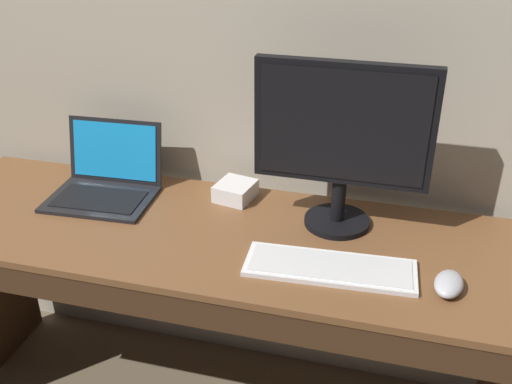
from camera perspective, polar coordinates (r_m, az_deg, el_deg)
desk at (r=1.77m, az=-4.53°, el=-9.34°), size 1.75×0.57×0.73m
laptop_black at (r=1.90m, az=-14.24°, el=1.17°), size 0.33×0.29×0.21m
external_monitor at (r=1.58m, az=8.35°, el=5.27°), size 0.47×0.19×0.48m
wired_keyboard at (r=1.52m, az=7.15°, el=-7.26°), size 0.44×0.17×0.02m
computer_mouse at (r=1.50m, az=18.11°, el=-8.43°), size 0.09×0.12×0.04m
external_drive_box at (r=1.82m, az=-2.00°, el=0.11°), size 0.13×0.13×0.05m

